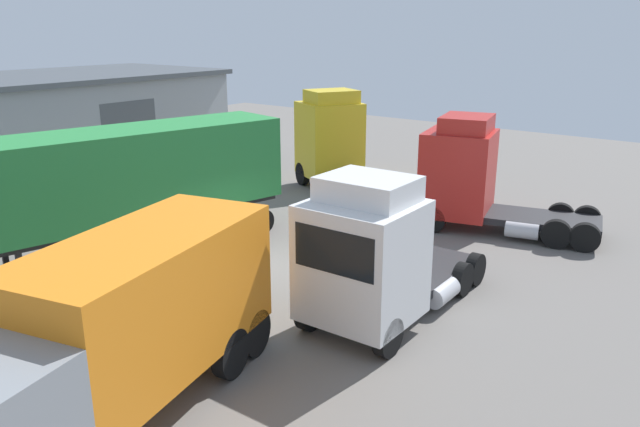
# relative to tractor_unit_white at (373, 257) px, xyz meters

# --- Properties ---
(ground_plane) EXTENTS (60.00, 60.00, 0.00)m
(ground_plane) POSITION_rel_tractor_unit_white_xyz_m (1.44, 4.72, -1.83)
(ground_plane) COLOR slate
(tractor_unit_white) EXTENTS (6.16, 2.66, 3.89)m
(tractor_unit_white) POSITION_rel_tractor_unit_white_xyz_m (0.00, 0.00, 0.00)
(tractor_unit_white) COLOR silver
(tractor_unit_white) RESTS_ON ground_plane
(container_trailer_green) EXTENTS (11.36, 4.81, 4.10)m
(container_trailer_green) POSITION_rel_tractor_unit_white_xyz_m (-0.69, 9.13, 0.78)
(container_trailer_green) COLOR #28843D
(container_trailer_green) RESTS_ON ground_plane
(tractor_unit_yellow) EXTENTS (5.23, 6.87, 4.42)m
(tractor_unit_yellow) POSITION_rel_tractor_unit_white_xyz_m (10.55, 8.90, 0.26)
(tractor_unit_yellow) COLOR yellow
(tractor_unit_yellow) RESTS_ON ground_plane
(tractor_unit_red) EXTENTS (3.90, 6.63, 4.13)m
(tractor_unit_red) POSITION_rel_tractor_unit_white_xyz_m (8.84, 1.48, 0.11)
(tractor_unit_red) COLOR red
(tractor_unit_red) RESTS_ON ground_plane
(box_truck_grey) EXTENTS (7.96, 4.17, 3.42)m
(box_truck_grey) POSITION_rel_tractor_unit_white_xyz_m (-6.03, 1.63, 0.11)
(box_truck_grey) COLOR gray
(box_truck_grey) RESTS_ON ground_plane
(traffic_cone) EXTENTS (0.40, 0.40, 0.55)m
(traffic_cone) POSITION_rel_tractor_unit_white_xyz_m (5.29, 1.11, -1.58)
(traffic_cone) COLOR black
(traffic_cone) RESTS_ON ground_plane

